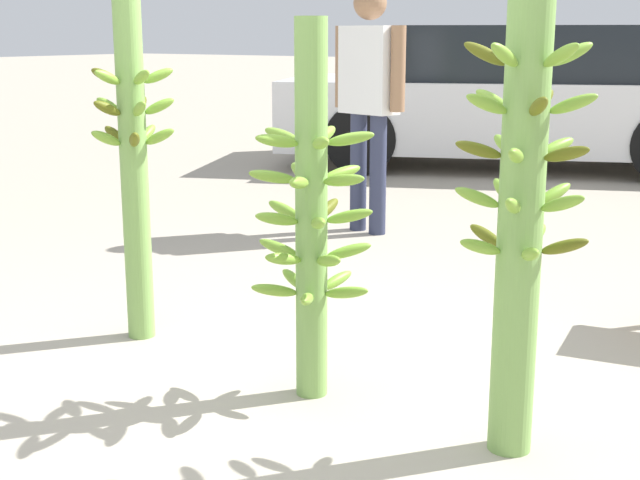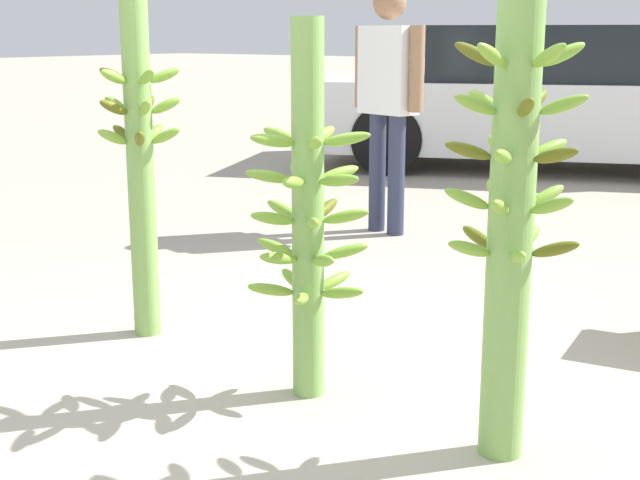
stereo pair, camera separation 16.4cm
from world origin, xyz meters
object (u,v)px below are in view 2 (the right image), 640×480
(banana_stalk_right, at_px, (512,189))
(banana_stalk_center, at_px, (308,214))
(banana_stalk_left, at_px, (140,160))
(vendor_person, at_px, (388,88))
(parked_car, at_px, (544,99))

(banana_stalk_right, bearing_deg, banana_stalk_center, 178.09)
(banana_stalk_center, height_order, banana_stalk_right, banana_stalk_right)
(banana_stalk_left, bearing_deg, banana_stalk_center, -7.08)
(vendor_person, bearing_deg, parked_car, -71.56)
(banana_stalk_right, relative_size, vendor_person, 1.05)
(banana_stalk_right, distance_m, parked_car, 6.38)
(banana_stalk_left, relative_size, parked_car, 0.31)
(parked_car, bearing_deg, banana_stalk_right, 178.66)
(vendor_person, bearing_deg, banana_stalk_center, 128.96)
(banana_stalk_left, distance_m, vendor_person, 2.38)
(banana_stalk_center, relative_size, vendor_person, 0.85)
(banana_stalk_center, relative_size, parked_car, 0.29)
(parked_car, bearing_deg, banana_stalk_center, 171.94)
(banana_stalk_left, height_order, parked_car, banana_stalk_left)
(banana_stalk_left, height_order, vendor_person, vendor_person)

